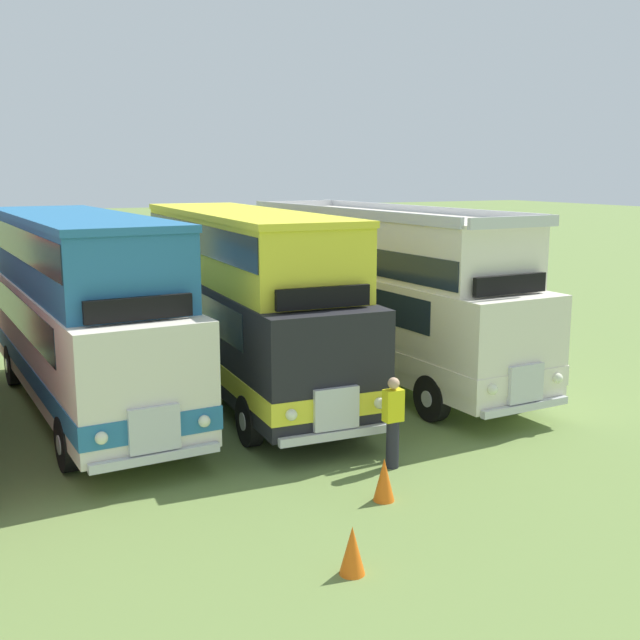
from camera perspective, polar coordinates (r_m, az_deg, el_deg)
bus_fifth_in_row at (r=18.28m, az=-17.15°, el=1.08°), size 3.07×10.43×4.49m
bus_sixth_in_row at (r=19.09m, az=-5.61°, el=1.92°), size 3.02×10.77×4.49m
bus_seventh_in_row at (r=20.72m, az=4.37°, el=2.34°), size 3.03×11.11×4.52m
cone_mid_row at (r=13.26m, az=4.73°, el=-11.59°), size 0.36×0.36×0.75m
cone_far_end at (r=11.04m, az=2.38°, el=-16.53°), size 0.36×0.36×0.70m
marshal_person at (r=14.48m, az=5.38°, el=-7.45°), size 0.36×0.24×1.73m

